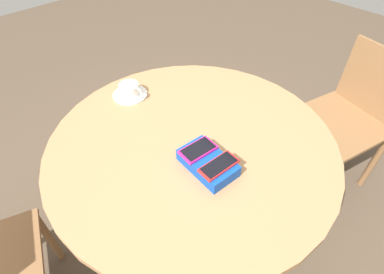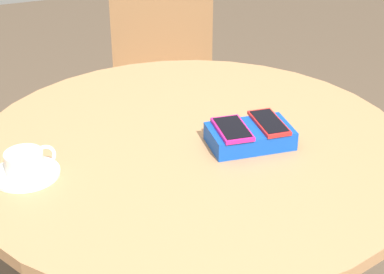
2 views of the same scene
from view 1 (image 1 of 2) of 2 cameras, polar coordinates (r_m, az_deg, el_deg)
name	(u,v)px [view 1 (image 1 of 2)]	position (r m, az deg, el deg)	size (l,w,h in m)	color
ground_plane	(192,239)	(1.80, 0.00, -18.79)	(8.00, 8.00, 0.00)	brown
round_table	(192,161)	(1.24, 0.00, -4.53)	(1.11, 1.11, 0.79)	#2D2D2D
phone_box	(208,163)	(1.05, 3.01, -4.93)	(0.21, 0.14, 0.05)	#0F42AD
phone_red	(219,166)	(1.00, 5.14, -5.43)	(0.07, 0.14, 0.01)	red
phone_magenta	(198,150)	(1.05, 1.18, -2.44)	(0.08, 0.13, 0.01)	#D11975
saucer	(131,94)	(1.40, -11.63, 7.96)	(0.16, 0.16, 0.01)	silver
coffee_cup	(130,89)	(1.39, -11.71, 8.93)	(0.12, 0.09, 0.06)	silver
chair_far_side	(347,119)	(1.95, 27.37, 3.11)	(0.55, 0.55, 0.86)	brown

